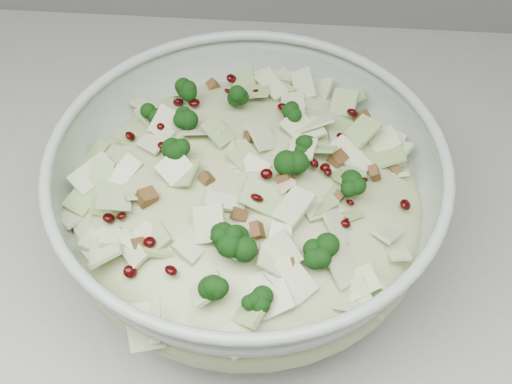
# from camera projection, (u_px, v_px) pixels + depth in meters

# --- Properties ---
(counter) EXTENTS (3.60, 0.60, 0.90)m
(counter) POSITION_uv_depth(u_px,v_px,m) (306.00, 369.00, 1.11)
(counter) COLOR #A5A4A0
(counter) RESTS_ON floor
(mixing_bowl) EXTENTS (0.40, 0.40, 0.14)m
(mixing_bowl) POSITION_uv_depth(u_px,v_px,m) (248.00, 206.00, 0.65)
(mixing_bowl) COLOR #A2B2A4
(mixing_bowl) RESTS_ON counter
(salad) EXTENTS (0.43, 0.43, 0.14)m
(salad) POSITION_uv_depth(u_px,v_px,m) (248.00, 190.00, 0.63)
(salad) COLOR #BACD8C
(salad) RESTS_ON mixing_bowl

